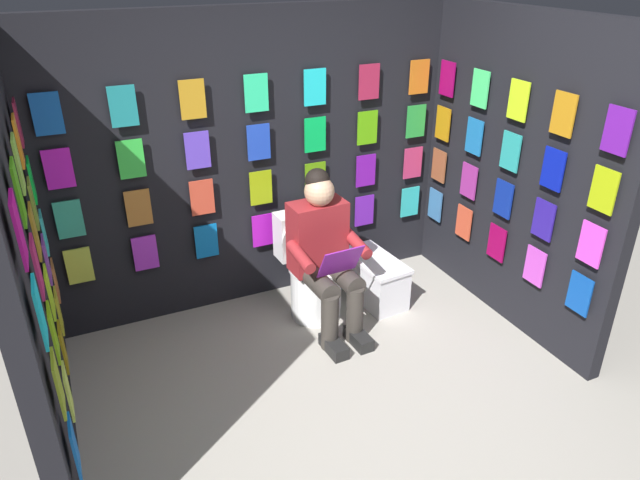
# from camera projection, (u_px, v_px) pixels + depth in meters

# --- Properties ---
(ground_plane) EXTENTS (30.00, 30.00, 0.00)m
(ground_plane) POSITION_uv_depth(u_px,v_px,m) (385.00, 459.00, 3.23)
(ground_plane) COLOR #9E998E
(display_wall_back) EXTENTS (3.16, 0.14, 2.20)m
(display_wall_back) POSITION_uv_depth(u_px,v_px,m) (256.00, 162.00, 4.34)
(display_wall_back) COLOR black
(display_wall_back) RESTS_ON ground
(display_wall_left) EXTENTS (0.14, 1.93, 2.20)m
(display_wall_left) POSITION_uv_depth(u_px,v_px,m) (516.00, 174.00, 4.11)
(display_wall_left) COLOR black
(display_wall_left) RESTS_ON ground
(display_wall_right) EXTENTS (0.14, 1.93, 2.20)m
(display_wall_right) POSITION_uv_depth(u_px,v_px,m) (25.00, 267.00, 2.92)
(display_wall_right) COLOR black
(display_wall_right) RESTS_ON ground
(toilet) EXTENTS (0.41, 0.56, 0.77)m
(toilet) POSITION_uv_depth(u_px,v_px,m) (311.00, 273.00, 4.41)
(toilet) COLOR white
(toilet) RESTS_ON ground
(person_reading) EXTENTS (0.54, 0.69, 1.19)m
(person_reading) POSITION_uv_depth(u_px,v_px,m) (325.00, 253.00, 4.11)
(person_reading) COLOR maroon
(person_reading) RESTS_ON ground
(comic_longbox_near) EXTENTS (0.35, 0.62, 0.36)m
(comic_longbox_near) POSITION_uv_depth(u_px,v_px,m) (374.00, 279.00, 4.62)
(comic_longbox_near) COLOR silver
(comic_longbox_near) RESTS_ON ground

